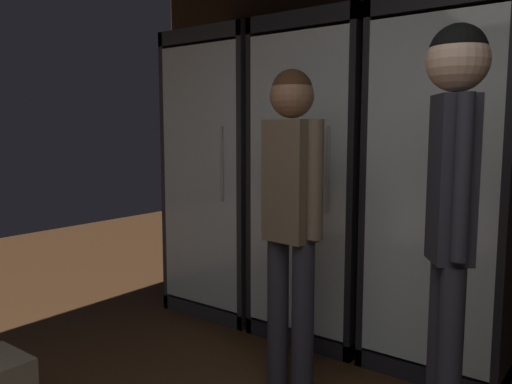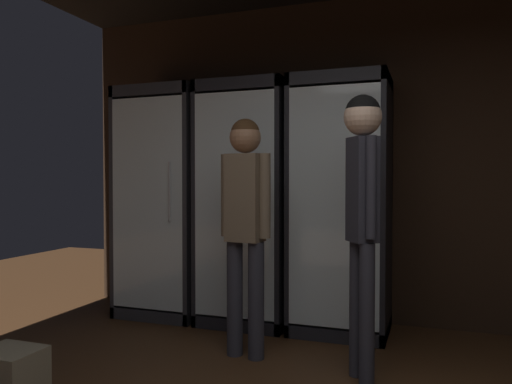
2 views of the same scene
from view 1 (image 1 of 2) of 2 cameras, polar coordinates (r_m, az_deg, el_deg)
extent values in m
cube|color=#2B2B30|center=(4.08, -0.37, 2.27)|extent=(0.76, 0.04, 2.05)
cube|color=#2B2B30|center=(4.09, -6.98, 2.23)|extent=(0.04, 0.64, 2.05)
cube|color=#2B2B30|center=(3.63, 1.26, 1.68)|extent=(0.04, 0.64, 2.05)
cube|color=#2B2B30|center=(3.89, -3.20, 16.47)|extent=(0.76, 0.64, 0.10)
cube|color=#2B2B30|center=(4.05, -3.01, -11.92)|extent=(0.76, 0.64, 0.10)
cube|color=white|center=(4.06, -0.63, 2.24)|extent=(0.68, 0.02, 1.81)
cube|color=silver|center=(3.62, -6.29, 1.63)|extent=(0.68, 0.02, 1.81)
cylinder|color=#B2B2B7|center=(3.44, -3.82, 3.09)|extent=(0.02, 0.02, 0.50)
cube|color=silver|center=(4.03, -3.02, -10.98)|extent=(0.66, 0.56, 0.02)
cylinder|color=brown|center=(4.13, -4.29, -8.97)|extent=(0.07, 0.07, 0.20)
cylinder|color=brown|center=(4.10, -4.31, -7.14)|extent=(0.03, 0.03, 0.07)
cylinder|color=beige|center=(4.13, -4.29, -8.87)|extent=(0.07, 0.07, 0.06)
cylinder|color=#9EAD99|center=(3.86, -1.60, -10.22)|extent=(0.06, 0.06, 0.18)
cylinder|color=#9EAD99|center=(3.82, -1.61, -8.19)|extent=(0.03, 0.03, 0.10)
cylinder|color=tan|center=(3.87, -1.60, -10.38)|extent=(0.07, 0.07, 0.05)
cube|color=silver|center=(3.89, -3.08, -2.52)|extent=(0.66, 0.56, 0.02)
cylinder|color=#9EAD99|center=(4.04, -5.08, -0.46)|extent=(0.06, 0.06, 0.22)
cylinder|color=#9EAD99|center=(4.03, -5.10, 1.81)|extent=(0.02, 0.02, 0.10)
cylinder|color=tan|center=(4.05, -5.08, -0.53)|extent=(0.07, 0.07, 0.08)
cylinder|color=#9EAD99|center=(3.86, -3.34, -0.70)|extent=(0.06, 0.06, 0.24)
cylinder|color=#9EAD99|center=(3.84, -3.36, 1.64)|extent=(0.02, 0.02, 0.08)
cylinder|color=#2D2D33|center=(3.86, -3.34, -0.76)|extent=(0.06, 0.06, 0.08)
cylinder|color=#194723|center=(3.71, -0.98, -1.42)|extent=(0.07, 0.07, 0.18)
cylinder|color=#194723|center=(3.69, -0.98, 0.58)|extent=(0.02, 0.02, 0.08)
cylinder|color=white|center=(3.71, -0.98, -1.33)|extent=(0.07, 0.07, 0.06)
cube|color=silver|center=(3.84, -3.14, 6.38)|extent=(0.66, 0.56, 0.02)
cylinder|color=#9EAD99|center=(4.02, -5.59, 7.95)|extent=(0.07, 0.07, 0.20)
cylinder|color=#9EAD99|center=(4.02, -5.61, 9.90)|extent=(0.02, 0.02, 0.07)
cylinder|color=#B2332D|center=(4.02, -5.58, 7.55)|extent=(0.07, 0.07, 0.07)
cylinder|color=black|center=(3.87, -4.55, 7.97)|extent=(0.07, 0.07, 0.20)
cylinder|color=black|center=(3.87, -4.57, 9.96)|extent=(0.02, 0.02, 0.07)
cylinder|color=tan|center=(3.87, -4.55, 7.57)|extent=(0.07, 0.07, 0.07)
cylinder|color=#194723|center=(3.80, -2.12, 8.06)|extent=(0.07, 0.07, 0.21)
cylinder|color=#194723|center=(3.81, -2.13, 10.36)|extent=(0.03, 0.03, 0.10)
cylinder|color=beige|center=(3.80, -2.12, 8.15)|extent=(0.07, 0.07, 0.06)
cylinder|color=black|center=(3.66, -0.29, 8.30)|extent=(0.07, 0.07, 0.23)
cylinder|color=black|center=(3.67, -0.30, 10.61)|extent=(0.02, 0.02, 0.06)
cylinder|color=#2D2D33|center=(3.66, -0.29, 8.40)|extent=(0.07, 0.07, 0.09)
cube|color=black|center=(3.65, 9.68, 1.62)|extent=(0.76, 0.04, 2.05)
cube|color=black|center=(3.58, 2.30, 1.61)|extent=(0.04, 0.64, 2.05)
cube|color=black|center=(3.23, 12.90, 0.85)|extent=(0.04, 0.64, 2.05)
cube|color=black|center=(3.43, 7.58, 17.70)|extent=(0.76, 0.64, 0.10)
cube|color=black|center=(3.62, 7.08, -14.34)|extent=(0.76, 0.64, 0.10)
cube|color=white|center=(3.63, 9.46, 1.58)|extent=(0.68, 0.02, 1.81)
cube|color=silver|center=(3.12, 4.48, 0.81)|extent=(0.68, 0.02, 1.81)
cylinder|color=#B2B2B7|center=(2.98, 7.95, 2.45)|extent=(0.02, 0.02, 0.50)
cube|color=silver|center=(3.59, 7.09, -13.30)|extent=(0.66, 0.56, 0.02)
cylinder|color=brown|center=(3.70, 3.75, -10.80)|extent=(0.06, 0.06, 0.21)
cylinder|color=brown|center=(3.66, 3.77, -8.70)|extent=(0.02, 0.02, 0.07)
cylinder|color=white|center=(3.71, 3.75, -11.20)|extent=(0.07, 0.07, 0.07)
cylinder|color=#194723|center=(3.63, 6.27, -11.42)|extent=(0.07, 0.07, 0.18)
cylinder|color=#194723|center=(3.59, 6.30, -9.48)|extent=(0.02, 0.02, 0.08)
cylinder|color=white|center=(3.64, 6.27, -11.71)|extent=(0.07, 0.07, 0.06)
cylinder|color=#336B38|center=(3.49, 8.09, -11.86)|extent=(0.08, 0.08, 0.22)
cylinder|color=#336B38|center=(3.44, 8.13, -9.36)|extent=(0.03, 0.03, 0.09)
cylinder|color=beige|center=(3.49, 8.09, -12.03)|extent=(0.08, 0.08, 0.06)
cylinder|color=#9EAD99|center=(3.47, 10.89, -12.06)|extent=(0.06, 0.06, 0.22)
cylinder|color=#9EAD99|center=(3.42, 10.95, -9.77)|extent=(0.02, 0.02, 0.07)
cylinder|color=white|center=(3.47, 10.89, -12.21)|extent=(0.06, 0.06, 0.08)
cube|color=silver|center=(3.46, 7.20, -6.28)|extent=(0.66, 0.56, 0.02)
cylinder|color=gray|center=(3.56, 5.11, -4.02)|extent=(0.07, 0.07, 0.21)
cylinder|color=gray|center=(3.54, 5.14, -1.81)|extent=(0.02, 0.02, 0.07)
cylinder|color=beige|center=(3.57, 5.11, -4.29)|extent=(0.07, 0.07, 0.08)
cylinder|color=gray|center=(3.38, 9.96, -4.74)|extent=(0.07, 0.07, 0.20)
cylinder|color=gray|center=(3.36, 10.01, -2.24)|extent=(0.03, 0.03, 0.09)
cylinder|color=white|center=(3.39, 9.95, -5.06)|extent=(0.07, 0.07, 0.05)
cube|color=silver|center=(3.39, 7.32, 1.17)|extent=(0.66, 0.56, 0.02)
cylinder|color=#336B38|center=(3.43, 4.66, 3.26)|extent=(0.08, 0.08, 0.22)
cylinder|color=#336B38|center=(3.42, 4.68, 5.62)|extent=(0.03, 0.03, 0.06)
cylinder|color=white|center=(3.43, 4.66, 3.18)|extent=(0.08, 0.08, 0.08)
cylinder|color=gray|center=(3.34, 10.15, 2.80)|extent=(0.06, 0.06, 0.19)
cylinder|color=gray|center=(3.33, 10.20, 5.22)|extent=(0.02, 0.02, 0.09)
cylinder|color=beige|center=(3.34, 10.14, 2.58)|extent=(0.07, 0.07, 0.07)
cube|color=silver|center=(3.38, 7.44, 8.81)|extent=(0.66, 0.56, 0.02)
cylinder|color=gray|center=(3.52, 4.52, 10.73)|extent=(0.06, 0.06, 0.22)
cylinder|color=gray|center=(3.53, 4.54, 13.33)|extent=(0.02, 0.02, 0.10)
cylinder|color=tan|center=(3.52, 4.52, 10.56)|extent=(0.07, 0.07, 0.07)
cylinder|color=#336B38|center=(3.42, 7.98, 10.76)|extent=(0.07, 0.07, 0.22)
cylinder|color=#336B38|center=(3.43, 8.02, 13.30)|extent=(0.02, 0.02, 0.09)
cylinder|color=beige|center=(3.42, 7.98, 10.93)|extent=(0.07, 0.07, 0.06)
cylinder|color=#336B38|center=(3.24, 10.56, 11.02)|extent=(0.07, 0.07, 0.23)
cylinder|color=#336B38|center=(3.26, 10.62, 13.61)|extent=(0.02, 0.02, 0.06)
cylinder|color=#2D2D33|center=(3.24, 10.56, 10.83)|extent=(0.07, 0.07, 0.09)
cube|color=black|center=(3.36, 21.91, 0.76)|extent=(0.76, 0.04, 2.05)
cube|color=black|center=(3.19, 14.21, 0.75)|extent=(0.04, 0.64, 2.05)
cube|color=black|center=(3.12, 21.22, 18.40)|extent=(0.76, 0.64, 0.10)
cube|color=black|center=(3.32, 19.68, -16.69)|extent=(0.76, 0.64, 0.10)
cube|color=white|center=(3.33, 21.77, 0.72)|extent=(0.68, 0.02, 1.81)
cube|color=silver|center=(2.78, 18.56, -0.29)|extent=(0.68, 0.02, 1.81)
cylinder|color=#B2B2B7|center=(2.68, 23.12, 1.47)|extent=(0.02, 0.02, 0.50)
cube|color=silver|center=(3.30, 19.73, -15.57)|extent=(0.66, 0.56, 0.02)
cylinder|color=black|center=(3.31, 17.04, -13.05)|extent=(0.07, 0.07, 0.24)
cylinder|color=black|center=(3.26, 17.14, -10.41)|extent=(0.03, 0.03, 0.08)
cylinder|color=tan|center=(3.31, 17.04, -12.91)|extent=(0.08, 0.08, 0.08)
cylinder|color=brown|center=(3.21, 22.58, -13.89)|extent=(0.07, 0.07, 0.24)
cylinder|color=brown|center=(3.16, 22.72, -11.07)|extent=(0.02, 0.02, 0.10)
cylinder|color=#B2332D|center=(3.22, 22.56, -14.25)|extent=(0.07, 0.07, 0.07)
cube|color=silver|center=(3.12, 20.18, -5.29)|extent=(0.66, 0.56, 0.02)
cylinder|color=#9EAD99|center=(3.20, 16.60, -2.57)|extent=(0.07, 0.07, 0.24)
cylinder|color=#9EAD99|center=(3.18, 16.69, 0.12)|extent=(0.02, 0.02, 0.07)
cylinder|color=beige|center=(3.20, 16.58, -3.07)|extent=(0.07, 0.07, 0.07)
cylinder|color=#9EAD99|center=(3.10, 20.45, -3.14)|extent=(0.07, 0.07, 0.22)
cylinder|color=#9EAD99|center=(3.08, 20.57, -0.40)|extent=(0.03, 0.03, 0.08)
cylinder|color=tan|center=(3.10, 20.46, -3.04)|extent=(0.08, 0.08, 0.07)
cylinder|color=brown|center=(3.10, 24.39, -3.73)|extent=(0.07, 0.07, 0.18)
cylinder|color=brown|center=(3.08, 24.51, -1.33)|extent=(0.02, 0.02, 0.08)
cylinder|color=beige|center=(3.10, 24.38, -3.85)|extent=(0.08, 0.08, 0.06)
cube|color=silver|center=(3.06, 20.66, 5.81)|extent=(0.66, 0.56, 0.02)
cylinder|color=black|center=(3.11, 16.61, 7.99)|extent=(0.07, 0.07, 0.20)
cylinder|color=black|center=(3.12, 16.69, 10.47)|extent=(0.03, 0.03, 0.07)
cylinder|color=beige|center=(3.11, 16.59, 7.46)|extent=(0.07, 0.07, 0.06)
cylinder|color=#336B38|center=(3.02, 20.40, 7.95)|extent=(0.08, 0.08, 0.21)
cylinder|color=#336B38|center=(3.03, 20.51, 10.56)|extent=(0.03, 0.03, 0.07)
cylinder|color=tan|center=(3.02, 20.37, 7.37)|extent=(0.08, 0.08, 0.06)
cylinder|color=gray|center=(3.05, 24.95, 7.95)|extent=(0.07, 0.07, 0.23)
cylinder|color=gray|center=(3.05, 25.10, 10.74)|extent=(0.03, 0.03, 0.06)
cylinder|color=white|center=(3.05, 24.94, 7.71)|extent=(0.07, 0.07, 0.09)
cylinder|color=#2D2D38|center=(2.77, 2.45, -13.31)|extent=(0.11, 0.11, 0.80)
cylinder|color=#2D2D38|center=(2.66, 5.21, -14.14)|extent=(0.11, 0.11, 0.80)
cube|color=#72604C|center=(2.55, 3.93, 1.24)|extent=(0.26, 0.20, 0.60)
cylinder|color=#72604C|center=(2.65, 1.46, 1.79)|extent=(0.08, 0.08, 0.57)
cylinder|color=#72604C|center=(2.46, 6.59, 1.34)|extent=(0.08, 0.08, 0.57)
sphere|color=#9E7051|center=(2.55, 4.00, 10.61)|extent=(0.22, 0.22, 0.22)
sphere|color=#472D19|center=(2.55, 4.01, 11.22)|extent=(0.20, 0.20, 0.20)
cylinder|color=#2D2D38|center=(2.34, 19.60, -17.02)|extent=(0.09, 0.09, 0.85)
cylinder|color=#2D2D38|center=(2.22, 20.62, -18.44)|extent=(0.09, 0.09, 0.85)
cube|color=#2D2D38|center=(2.08, 20.94, 1.30)|extent=(0.22, 0.23, 0.64)
cylinder|color=#2D2D38|center=(2.19, 20.07, 2.02)|extent=(0.06, 0.06, 0.61)
cylinder|color=#2D2D38|center=(1.97, 21.95, 1.43)|extent=(0.06, 0.06, 0.61)
sphere|color=beige|center=(2.09, 21.48, 13.40)|extent=(0.23, 0.23, 0.23)
sphere|color=black|center=(2.10, 21.51, 14.18)|extent=(0.21, 0.21, 0.21)
camera|label=2|loc=(1.08, -132.84, -11.59)|focal=34.76mm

